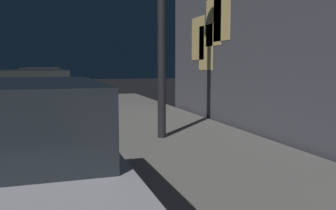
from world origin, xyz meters
TOP-DOWN VIEW (x-y plane):
  - car_silver at (2.85, 3.90)m, footprint 2.13×4.30m
  - car_yellow_cab at (2.85, 10.40)m, footprint 2.25×4.54m
  - car_red at (2.85, 16.25)m, footprint 2.13×4.37m
  - car_green at (2.85, 21.93)m, footprint 2.19×4.37m

SIDE VIEW (x-z plane):
  - car_silver at x=2.85m, z-range -0.01..1.42m
  - car_red at x=2.85m, z-range 0.00..1.43m
  - car_green at x=2.85m, z-range 0.00..1.43m
  - car_yellow_cab at x=2.85m, z-range 0.01..1.44m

